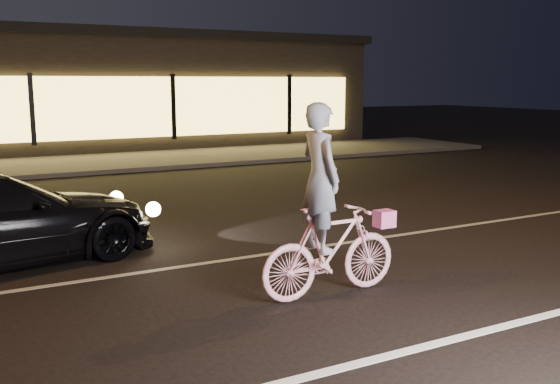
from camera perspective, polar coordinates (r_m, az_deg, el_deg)
ground at (r=6.61m, az=-5.09°, el=-11.56°), size 90.00×90.00×0.00m
lane_stripe_near at (r=5.38m, az=1.51°, el=-16.76°), size 60.00×0.12×0.01m
lane_stripe_far at (r=8.38m, az=-10.53°, el=-6.94°), size 60.00×0.10×0.01m
sidewalk at (r=18.96m, az=-20.79°, el=2.21°), size 30.00×4.00×0.12m
storefront at (r=24.75m, az=-22.97°, el=8.61°), size 25.40×8.42×4.20m
cyclist at (r=7.07m, az=4.40°, el=-3.41°), size 1.76×0.61×2.21m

